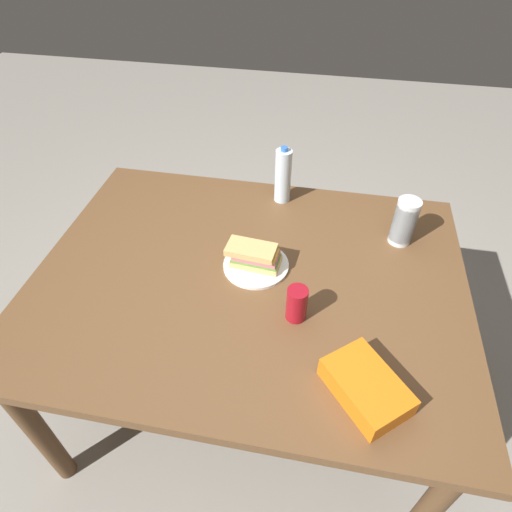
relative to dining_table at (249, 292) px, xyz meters
name	(u,v)px	position (x,y,z in m)	size (l,w,h in m)	color
ground_plane	(251,389)	(0.00, 0.00, -0.69)	(8.00, 8.00, 0.00)	gray
dining_table	(249,292)	(0.00, 0.00, 0.00)	(1.50, 1.15, 0.77)	brown
paper_plate	(256,265)	(-0.02, -0.05, 0.09)	(0.23, 0.23, 0.01)	white
sandwich	(255,256)	(-0.01, -0.05, 0.14)	(0.19, 0.11, 0.08)	#DBB26B
soda_can_red	(297,304)	(-0.18, 0.15, 0.15)	(0.07, 0.07, 0.12)	maroon
chip_bag	(366,387)	(-0.40, 0.38, 0.12)	(0.23, 0.15, 0.07)	orange
water_bottle_tall	(283,176)	(-0.05, -0.47, 0.20)	(0.07, 0.07, 0.25)	silver
plastic_cup_stack	(404,222)	(-0.52, -0.29, 0.18)	(0.08, 0.08, 0.18)	silver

